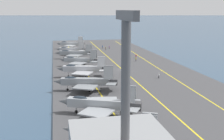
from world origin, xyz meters
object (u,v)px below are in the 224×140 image
object	(u,v)px
parked_jet_seventh	(71,49)
crew_purple_vest	(109,47)
crew_yellow_vest	(136,59)
parked_jet_eighth	(71,44)
crew_white_vest	(159,75)
parked_jet_third	(86,81)
parked_jet_nearest	(114,133)
parked_jet_second	(100,103)
parked_jet_fourth	(83,69)
parked_jet_fifth	(80,60)
crew_red_vest	(136,56)
crew_blue_vest	(102,47)
parked_jet_sixth	(75,53)
crew_brown_vest	(106,48)

from	to	relation	value
parked_jet_seventh	crew_purple_vest	distance (m)	25.81
crew_yellow_vest	parked_jet_seventh	bearing A→B (deg)	45.25
parked_jet_eighth	crew_white_vest	size ratio (longest dim) A/B	8.85
parked_jet_third	parked_jet_seventh	distance (m)	63.36
parked_jet_nearest	parked_jet_second	distance (m)	14.34
parked_jet_fourth	parked_jet_fifth	size ratio (longest dim) A/B	1.07
parked_jet_second	parked_jet_fifth	xyz separation A→B (m)	(49.50, -0.48, 0.18)
crew_purple_vest	crew_white_vest	xyz separation A→B (m)	(-68.74, -2.32, 0.01)
parked_jet_second	crew_white_vest	size ratio (longest dim) A/B	9.90
parked_jet_nearest	crew_white_vest	xyz separation A→B (m)	(41.15, -23.05, -1.47)
crew_red_vest	crew_white_vest	world-z (taller)	crew_white_vest
parked_jet_fourth	crew_blue_vest	world-z (taller)	parked_jet_fourth
crew_white_vest	crew_purple_vest	bearing A→B (deg)	1.93
parked_jet_sixth	crew_white_vest	xyz separation A→B (m)	(-40.24, -22.82, -1.66)
crew_yellow_vest	parked_jet_nearest	bearing A→B (deg)	161.04
crew_yellow_vest	parked_jet_second	bearing A→B (deg)	156.86
parked_jet_nearest	crew_yellow_vest	world-z (taller)	parked_jet_nearest
parked_jet_second	crew_white_vest	distance (m)	35.25
crew_brown_vest	parked_jet_nearest	bearing A→B (deg)	170.38
crew_red_vest	crew_white_vest	distance (m)	36.74
parked_jet_nearest	crew_red_vest	xyz separation A→B (m)	(77.74, -26.42, -1.49)
crew_purple_vest	crew_blue_vest	xyz separation A→B (m)	(1.69, 3.49, 0.02)
parked_jet_seventh	parked_jet_nearest	bearing A→B (deg)	-179.65
parked_jet_sixth	crew_white_vest	size ratio (longest dim) A/B	9.83
crew_yellow_vest	crew_blue_vest	world-z (taller)	crew_blue_vest
parked_jet_nearest	parked_jet_third	distance (m)	32.04
parked_jet_nearest	parked_jet_second	world-z (taller)	parked_jet_second
crew_yellow_vest	crew_blue_vest	xyz separation A→B (m)	(40.86, 7.06, 0.02)
parked_jet_second	crew_brown_vest	bearing A→B (deg)	-10.98
parked_jet_sixth	crew_yellow_vest	distance (m)	26.37
parked_jet_fifth	crew_blue_vest	size ratio (longest dim) A/B	8.73
parked_jet_eighth	crew_purple_vest	bearing A→B (deg)	-99.45
crew_yellow_vest	parked_jet_fifth	bearing A→B (deg)	106.25
parked_jet_nearest	parked_jet_eighth	world-z (taller)	parked_jet_eighth
crew_white_vest	parked_jet_nearest	bearing A→B (deg)	150.74
parked_jet_nearest	crew_blue_vest	distance (m)	112.91
crew_yellow_vest	crew_white_vest	size ratio (longest dim) A/B	0.99
parked_jet_fourth	crew_white_vest	distance (m)	23.72
parked_jet_nearest	parked_jet_fifth	distance (m)	63.84
parked_jet_third	parked_jet_fourth	xyz separation A→B (m)	(15.06, -0.79, 0.21)
crew_brown_vest	crew_white_vest	world-z (taller)	crew_white_vest
parked_jet_third	crew_blue_vest	xyz separation A→B (m)	(79.55, -17.87, -1.58)
crew_blue_vest	crew_white_vest	distance (m)	70.67
crew_purple_vest	crew_blue_vest	bearing A→B (deg)	64.17
crew_blue_vest	crew_red_vest	world-z (taller)	crew_blue_vest
parked_jet_third	parked_jet_eighth	bearing A→B (deg)	-0.63
crew_blue_vest	crew_white_vest	xyz separation A→B (m)	(-70.43, -5.81, -0.01)
parked_jet_fifth	crew_white_vest	bearing A→B (deg)	-135.41
parked_jet_fourth	parked_jet_eighth	size ratio (longest dim) A/B	1.07
parked_jet_eighth	crew_purple_vest	xyz separation A→B (m)	(-3.41, -20.47, -1.83)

